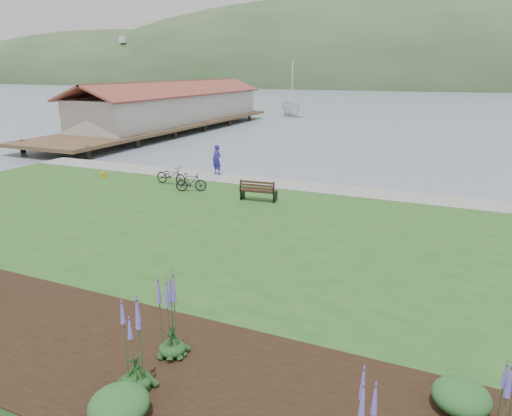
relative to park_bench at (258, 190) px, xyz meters
The scene contains 17 objects.
ground 3.42m from the park_bench, 103.00° to the right, with size 600.00×600.00×0.00m, color slate.
lawn 5.31m from the park_bench, 98.09° to the right, with size 34.00×20.00×0.40m, color #24501C.
shoreline_path 3.80m from the park_bench, 101.34° to the left, with size 34.00×2.20×0.03m, color gray.
garden_bed 13.21m from the park_bench, 80.15° to the right, with size 24.00×4.40×0.04m, color black.
far_hillside 167.90m from the park_bench, 83.41° to the left, with size 580.00×80.00×38.00m, color #324D2B, non-canonical shape.
pier_pavilion 32.00m from the park_bench, 130.47° to the left, with size 8.00×36.00×5.40m.
park_bench is the anchor object (origin of this frame).
person 6.32m from the park_bench, 137.01° to the left, with size 0.79×0.54×2.17m, color #2B2093.
bicycle_a 5.96m from the park_bench, 168.66° to the left, with size 1.96×0.68×1.03m, color black.
bicycle_b 4.00m from the park_bench, behind, with size 1.62×0.47×0.98m, color black.
sailboat 46.84m from the park_bench, 107.38° to the left, with size 9.49×9.67×25.03m, color silver.
pannier 10.64m from the park_bench, behind, with size 0.19×0.30×0.32m, color gold.
echium_0 14.10m from the park_bench, 76.58° to the right, with size 0.62×0.62×2.33m.
echium_1 12.90m from the park_bench, 75.20° to the right, with size 0.62×0.62×2.33m.
echium_3 16.05m from the park_bench, 51.69° to the right, with size 0.62×0.62×2.18m.
shrub_1 14.92m from the park_bench, 76.44° to the right, with size 1.13×1.13×0.56m, color #1E4C21.
shrub_2 14.95m from the park_bench, 51.69° to the right, with size 1.08×1.08×0.54m, color #1E4C21.
Camera 1 is at (9.34, -16.65, 6.62)m, focal length 32.00 mm.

